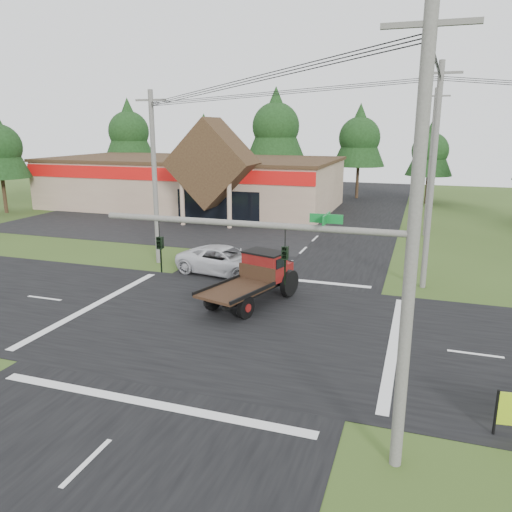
% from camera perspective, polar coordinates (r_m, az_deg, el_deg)
% --- Properties ---
extents(ground, '(120.00, 120.00, 0.00)m').
position_cam_1_polar(ground, '(22.19, -3.02, -7.62)').
color(ground, '#32491A').
rests_on(ground, ground).
extents(road_ns, '(12.00, 120.00, 0.02)m').
position_cam_1_polar(road_ns, '(22.19, -3.02, -7.59)').
color(road_ns, black).
rests_on(road_ns, ground).
extents(road_ew, '(120.00, 12.00, 0.02)m').
position_cam_1_polar(road_ew, '(22.19, -3.02, -7.59)').
color(road_ew, black).
rests_on(road_ew, ground).
extents(parking_apron, '(28.00, 14.00, 0.02)m').
position_cam_1_polar(parking_apron, '(44.59, -10.86, 3.48)').
color(parking_apron, black).
rests_on(parking_apron, ground).
extents(cvs_building, '(30.40, 18.20, 9.19)m').
position_cam_1_polar(cvs_building, '(54.25, -7.11, 8.51)').
color(cvs_building, '#A0836C').
rests_on(cvs_building, ground).
extents(traffic_signal_mast, '(8.12, 0.24, 7.00)m').
position_cam_1_polar(traffic_signal_mast, '(12.37, 9.18, -4.19)').
color(traffic_signal_mast, '#595651').
rests_on(traffic_signal_mast, ground).
extents(utility_pole_nr, '(2.00, 0.30, 11.00)m').
position_cam_1_polar(utility_pole_nr, '(11.90, 17.41, 0.65)').
color(utility_pole_nr, '#595651').
rests_on(utility_pole_nr, ground).
extents(utility_pole_nw, '(2.00, 0.30, 10.50)m').
position_cam_1_polar(utility_pole_nw, '(31.42, -11.52, 8.81)').
color(utility_pole_nw, '#595651').
rests_on(utility_pole_nw, ground).
extents(utility_pole_ne, '(2.00, 0.30, 11.50)m').
position_cam_1_polar(utility_pole_ne, '(27.20, 19.47, 8.50)').
color(utility_pole_ne, '#595651').
rests_on(utility_pole_ne, ground).
extents(utility_pole_n, '(2.00, 0.30, 11.20)m').
position_cam_1_polar(utility_pole_n, '(41.17, 19.34, 10.08)').
color(utility_pole_n, '#595651').
rests_on(utility_pole_n, ground).
extents(tree_row_a, '(6.72, 6.72, 12.12)m').
position_cam_1_polar(tree_row_a, '(70.06, -14.36, 13.83)').
color(tree_row_a, '#332316').
rests_on(tree_row_a, ground).
extents(tree_row_b, '(5.60, 5.60, 10.10)m').
position_cam_1_polar(tree_row_b, '(67.07, -5.93, 13.03)').
color(tree_row_b, '#332316').
rests_on(tree_row_b, ground).
extents(tree_row_c, '(7.28, 7.28, 13.13)m').
position_cam_1_polar(tree_row_c, '(62.62, 2.28, 14.84)').
color(tree_row_c, '#332316').
rests_on(tree_row_c, ground).
extents(tree_row_d, '(6.16, 6.16, 11.11)m').
position_cam_1_polar(tree_row_d, '(61.57, 11.76, 13.31)').
color(tree_row_d, '#332316').
rests_on(tree_row_d, ground).
extents(tree_row_e, '(5.04, 5.04, 9.09)m').
position_cam_1_polar(tree_row_e, '(59.14, 19.30, 11.48)').
color(tree_row_e, '#332316').
rests_on(tree_row_e, ground).
extents(antique_flatbed_truck, '(3.83, 6.24, 2.44)m').
position_cam_1_polar(antique_flatbed_truck, '(24.03, -0.60, -2.75)').
color(antique_flatbed_truck, '#5A0C0C').
rests_on(antique_flatbed_truck, ground).
extents(white_pickup, '(6.14, 3.57, 1.61)m').
position_cam_1_polar(white_pickup, '(29.13, -3.52, -0.53)').
color(white_pickup, silver).
rests_on(white_pickup, ground).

